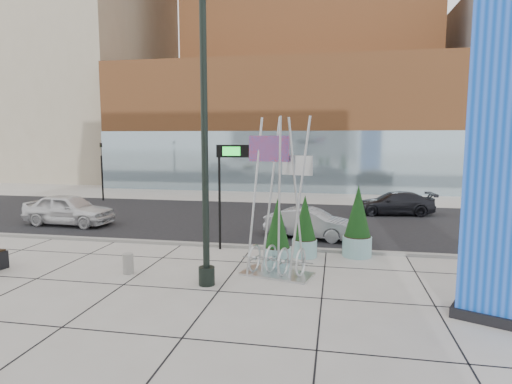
% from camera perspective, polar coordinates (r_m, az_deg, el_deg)
% --- Properties ---
extents(ground, '(160.00, 160.00, 0.00)m').
position_cam_1_polar(ground, '(14.07, -7.93, -11.33)').
color(ground, '#9E9991').
rests_on(ground, ground).
extents(street_asphalt, '(80.00, 12.00, 0.02)m').
position_cam_1_polar(street_asphalt, '(23.46, -0.12, -3.68)').
color(street_asphalt, black).
rests_on(street_asphalt, ground).
extents(curb_edge, '(80.00, 0.30, 0.12)m').
position_cam_1_polar(curb_edge, '(17.74, -3.79, -7.14)').
color(curb_edge, gray).
rests_on(curb_edge, ground).
extents(tower_podium, '(34.00, 10.00, 11.00)m').
position_cam_1_polar(tower_podium, '(39.78, 5.97, 8.73)').
color(tower_podium, '#A65E30').
rests_on(tower_podium, ground).
extents(tower_glass_front, '(34.00, 0.60, 5.00)m').
position_cam_1_polar(tower_glass_front, '(35.04, 5.25, 4.03)').
color(tower_glass_front, '#8CA5B2').
rests_on(tower_glass_front, ground).
extents(building_beige_left, '(18.00, 20.00, 34.00)m').
position_cam_1_polar(building_beige_left, '(57.01, -23.16, 19.42)').
color(building_beige_left, gray).
rests_on(building_beige_left, ground).
extents(lamp_post, '(0.59, 0.49, 8.96)m').
position_cam_1_polar(lamp_post, '(12.72, -6.82, 3.60)').
color(lamp_post, black).
rests_on(lamp_post, ground).
extents(public_art_sculpture, '(2.47, 1.65, 5.15)m').
position_cam_1_polar(public_art_sculpture, '(13.94, 2.93, -5.67)').
color(public_art_sculpture, silver).
rests_on(public_art_sculpture, ground).
extents(concrete_bollard, '(0.35, 0.35, 0.68)m').
position_cam_1_polar(concrete_bollard, '(14.93, -16.68, -9.12)').
color(concrete_bollard, gray).
rests_on(concrete_bollard, ground).
extents(overhead_street_sign, '(1.98, 0.47, 4.19)m').
position_cam_1_polar(overhead_street_sign, '(16.72, -2.57, 4.27)').
color(overhead_street_sign, black).
rests_on(overhead_street_sign, ground).
extents(round_planter_east, '(1.09, 1.09, 2.72)m').
position_cam_1_polar(round_planter_east, '(16.56, 13.40, -4.01)').
color(round_planter_east, '#94C7C8').
rests_on(round_planter_east, ground).
extents(round_planter_mid, '(0.94, 0.94, 2.35)m').
position_cam_1_polar(round_planter_mid, '(16.20, 6.51, -4.74)').
color(round_planter_mid, '#94C7C8').
rests_on(round_planter_mid, ground).
extents(round_planter_west, '(0.96, 0.96, 2.40)m').
position_cam_1_polar(round_planter_west, '(14.94, 2.86, -5.64)').
color(round_planter_west, '#94C7C8').
rests_on(round_planter_west, ground).
extents(car_white_west, '(4.77, 2.19, 1.59)m').
position_cam_1_polar(car_white_west, '(23.96, -23.69, -2.17)').
color(car_white_west, silver).
rests_on(car_white_west, ground).
extents(car_silver_mid, '(4.23, 2.28, 1.32)m').
position_cam_1_polar(car_silver_mid, '(19.24, 7.24, -4.20)').
color(car_silver_mid, '#9B9CA2').
rests_on(car_silver_mid, ground).
extents(car_dark_east, '(4.73, 2.38, 1.32)m').
position_cam_1_polar(car_dark_east, '(26.15, 17.91, -1.46)').
color(car_dark_east, black).
rests_on(car_dark_east, ground).
extents(traffic_signal, '(0.15, 0.18, 4.10)m').
position_cam_1_polar(traffic_signal, '(32.16, -19.87, 2.98)').
color(traffic_signal, black).
rests_on(traffic_signal, ground).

